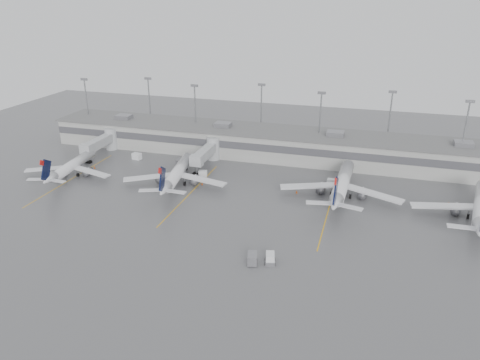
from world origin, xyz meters
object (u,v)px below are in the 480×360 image
(baggage_tug, at_px, (270,259))
(jet_mid_left, at_px, (177,173))
(jet_far_left, at_px, (71,166))
(jet_mid_right, at_px, (342,184))

(baggage_tug, bearing_deg, jet_mid_left, 123.14)
(jet_far_left, relative_size, jet_mid_left, 0.91)
(jet_far_left, height_order, jet_mid_left, jet_mid_left)
(jet_mid_left, distance_m, jet_mid_right, 42.88)
(jet_mid_right, distance_m, baggage_tug, 36.55)
(jet_mid_left, height_order, baggage_tug, jet_mid_left)
(jet_mid_left, relative_size, baggage_tug, 9.34)
(jet_far_left, relative_size, baggage_tug, 8.51)
(jet_mid_right, xyz_separation_m, baggage_tug, (-10.12, -35.02, -2.68))
(jet_far_left, xyz_separation_m, baggage_tug, (63.28, -28.39, -2.10))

